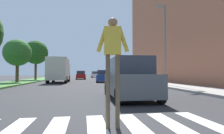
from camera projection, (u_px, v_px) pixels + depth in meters
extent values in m
plane|color=#2D2D30|center=(83.00, 81.00, 27.27)|extent=(140.00, 140.00, 0.00)
cube|color=silver|center=(13.00, 131.00, 3.86)|extent=(0.45, 2.20, 0.01)
cube|color=silver|center=(56.00, 129.00, 4.00)|extent=(0.45, 2.20, 0.01)
cube|color=silver|center=(97.00, 127.00, 4.14)|extent=(0.45, 2.20, 0.01)
cube|color=silver|center=(135.00, 125.00, 4.28)|extent=(0.45, 2.20, 0.01)
cube|color=silver|center=(171.00, 123.00, 4.42)|extent=(0.45, 2.20, 0.01)
cube|color=silver|center=(204.00, 122.00, 4.55)|extent=(0.45, 2.20, 0.01)
cube|color=#477A38|center=(22.00, 82.00, 24.07)|extent=(3.96, 64.00, 0.15)
cylinder|color=#4C3823|center=(17.00, 71.00, 21.44)|extent=(0.36, 0.36, 2.55)
sphere|color=#2D6628|center=(18.00, 53.00, 21.52)|extent=(3.18, 3.18, 3.18)
cylinder|color=#4C3823|center=(36.00, 70.00, 29.38)|extent=(0.36, 0.36, 3.29)
sphere|color=#1E4C19|center=(36.00, 52.00, 29.47)|extent=(3.84, 3.84, 3.84)
cube|color=#9E9991|center=(139.00, 81.00, 26.55)|extent=(3.00, 64.00, 0.15)
cylinder|color=slate|center=(165.00, 45.00, 17.06)|extent=(0.14, 0.14, 7.50)
cube|color=gray|center=(160.00, 6.00, 17.10)|extent=(0.90, 0.24, 0.16)
cylinder|color=brown|center=(118.00, 91.00, 4.05)|extent=(0.12, 0.12, 1.65)
cylinder|color=brown|center=(108.00, 91.00, 4.06)|extent=(0.12, 0.12, 1.65)
cube|color=gold|center=(113.00, 41.00, 4.09)|extent=(0.41, 0.30, 0.62)
cylinder|color=gold|center=(123.00, 40.00, 4.09)|extent=(0.28, 0.13, 0.58)
cylinder|color=gold|center=(102.00, 40.00, 4.10)|extent=(0.28, 0.13, 0.58)
sphere|color=#8C664C|center=(113.00, 23.00, 4.11)|extent=(0.25, 0.25, 0.22)
cube|color=#474C51|center=(129.00, 84.00, 8.92)|extent=(1.95, 4.62, 0.96)
cube|color=#2D333D|center=(130.00, 66.00, 8.72)|extent=(1.70, 2.55, 0.79)
cylinder|color=black|center=(107.00, 89.00, 10.61)|extent=(0.23, 0.64, 0.64)
cylinder|color=black|center=(136.00, 88.00, 10.86)|extent=(0.23, 0.64, 0.64)
cylinder|color=black|center=(118.00, 97.00, 6.95)|extent=(0.23, 0.64, 0.64)
cylinder|color=black|center=(161.00, 96.00, 7.20)|extent=(0.23, 0.64, 0.64)
cube|color=navy|center=(103.00, 78.00, 24.91)|extent=(2.20, 4.63, 0.78)
cube|color=#2D333D|center=(103.00, 72.00, 25.16)|extent=(1.78, 2.14, 0.64)
cylinder|color=black|center=(110.00, 80.00, 23.17)|extent=(0.27, 0.66, 0.64)
cylinder|color=black|center=(97.00, 80.00, 23.05)|extent=(0.27, 0.66, 0.64)
cylinder|color=black|center=(109.00, 79.00, 26.76)|extent=(0.27, 0.66, 0.64)
cylinder|color=black|center=(97.00, 79.00, 26.63)|extent=(0.27, 0.66, 0.64)
cube|color=maroon|center=(81.00, 76.00, 35.59)|extent=(1.89, 4.60, 0.79)
cube|color=#2D333D|center=(81.00, 72.00, 35.39)|extent=(1.61, 2.09, 0.65)
cylinder|color=black|center=(77.00, 77.00, 37.22)|extent=(0.24, 0.65, 0.64)
cylinder|color=black|center=(84.00, 77.00, 37.52)|extent=(0.24, 0.65, 0.64)
cylinder|color=black|center=(76.00, 78.00, 33.64)|extent=(0.24, 0.65, 0.64)
cylinder|color=black|center=(85.00, 78.00, 33.93)|extent=(0.24, 0.65, 0.64)
cube|color=silver|center=(95.00, 75.00, 48.80)|extent=(1.99, 4.49, 0.80)
cube|color=#2D333D|center=(95.00, 73.00, 49.04)|extent=(1.67, 2.05, 0.65)
cylinder|color=black|center=(99.00, 76.00, 47.22)|extent=(0.25, 0.65, 0.64)
cylinder|color=black|center=(92.00, 77.00, 46.90)|extent=(0.25, 0.65, 0.64)
cylinder|color=black|center=(97.00, 76.00, 50.67)|extent=(0.25, 0.65, 0.64)
cylinder|color=black|center=(91.00, 76.00, 50.35)|extent=(0.25, 0.65, 0.64)
cube|color=silver|center=(61.00, 71.00, 25.51)|extent=(2.30, 2.00, 2.20)
cube|color=beige|center=(58.00, 69.00, 22.46)|extent=(2.30, 4.20, 2.70)
cylinder|color=black|center=(53.00, 79.00, 25.32)|extent=(0.30, 0.90, 0.90)
cylinder|color=black|center=(69.00, 79.00, 25.64)|extent=(0.30, 0.90, 0.90)
cylinder|color=black|center=(48.00, 80.00, 21.22)|extent=(0.30, 0.90, 0.90)
cylinder|color=black|center=(66.00, 80.00, 21.54)|extent=(0.30, 0.90, 0.90)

